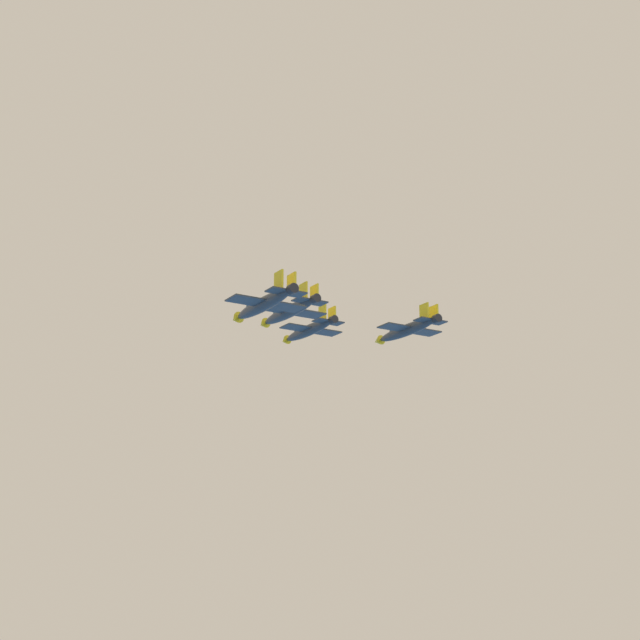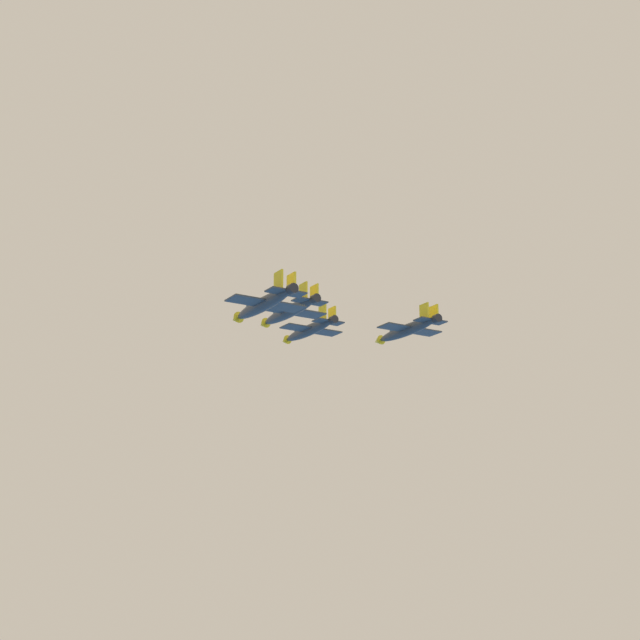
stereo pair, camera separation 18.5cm
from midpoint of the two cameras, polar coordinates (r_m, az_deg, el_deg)
The scene contains 4 objects.
jet_lead at distance 175.56m, azimuth -0.71°, elevation -0.60°, with size 18.48×11.94×3.98m.
jet_left_wingman at distance 157.59m, azimuth -1.91°, elevation 0.53°, with size 18.62×12.05×4.02m.
jet_right_wingman at distance 170.05m, azimuth 5.18°, elevation -0.57°, with size 18.83×12.20×4.07m.
jet_left_outer at distance 139.05m, azimuth -3.45°, elevation 0.98°, with size 18.70×12.11×4.04m.
Camera 1 is at (113.81, -100.04, 73.64)m, focal length 53.54 mm.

